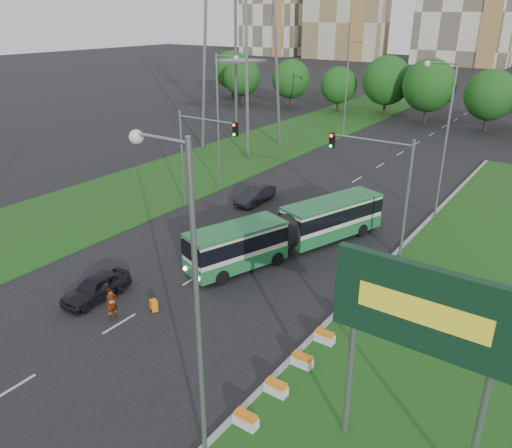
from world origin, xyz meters
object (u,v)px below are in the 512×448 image
Objects in this scene: traffic_mast_left at (197,147)px; articulated_bus at (289,229)px; billboard at (422,318)px; traffic_mast_median at (384,177)px; car_left_near at (96,287)px; shopping_trolley at (154,305)px; car_left_far at (255,194)px; pedestrian at (112,304)px.

traffic_mast_left is 0.52× the size of articulated_bus.
billboard is at bearing -25.78° from articulated_bus.
traffic_mast_left is at bearing -176.23° from traffic_mast_median.
billboard is at bearing -64.97° from traffic_mast_median.
shopping_trolley is (3.61, 0.94, -0.39)m from car_left_near.
car_left_far is 2.36× the size of pedestrian.
billboard is 12.11× the size of shopping_trolley.
articulated_bus is at bearing -41.74° from car_left_far.
articulated_bus is at bearing 134.75° from billboard.
articulated_bus is 9.68m from car_left_far.
pedestrian is at bearing -85.32° from articulated_bus.
pedestrian reaches higher than shopping_trolley.
car_left_far is at bearing 11.35° from pedestrian.
articulated_bus reaches higher than shopping_trolley.
traffic_mast_median reaches higher than shopping_trolley.
traffic_mast_left is 16.10m from shopping_trolley.
traffic_mast_median is 1.91× the size of car_left_near.
car_left_far is at bearing 55.01° from traffic_mast_left.
traffic_mast_left reaches higher than pedestrian.
billboard is 1.00× the size of traffic_mast_median.
traffic_mast_left is 1.83× the size of car_left_far.
car_left_near is 18.10m from car_left_far.
pedestrian is at bearing -20.00° from car_left_near.
traffic_mast_median is at bearing 3.77° from traffic_mast_left.
traffic_mast_median is 19.05m from car_left_near.
car_left_far is at bearing 158.07° from articulated_bus.
traffic_mast_left reaches higher than shopping_trolley.
traffic_mast_median is 16.56m from shopping_trolley.
billboard is 1.91× the size of car_left_near.
shopping_trolley is (7.97, -13.05, -5.02)m from traffic_mast_left.
pedestrian is 2.25m from shopping_trolley.
car_left_near is at bearing 69.99° from pedestrian.
car_left_near is at bearing -72.68° from traffic_mast_left.
articulated_bus reaches higher than pedestrian.
articulated_bus is (-5.09, -3.34, -3.80)m from traffic_mast_median.
car_left_near is at bearing -125.75° from traffic_mast_median.
shopping_trolley is at bearing 14.24° from car_left_near.
billboard is 17.68m from traffic_mast_median.
traffic_mast_median is 0.52× the size of articulated_bus.
traffic_mast_median and traffic_mast_left have the same top height.
shopping_trolley is (-14.65, 1.95, -5.84)m from billboard.
billboard is 0.52× the size of articulated_bus.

